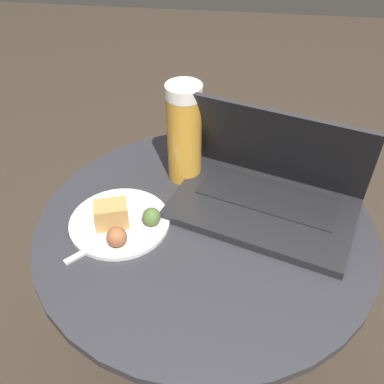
# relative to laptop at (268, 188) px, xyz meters

# --- Properties ---
(ground_plane) EXTENTS (6.00, 6.00, 0.00)m
(ground_plane) POSITION_rel_laptop_xyz_m (-0.12, -0.07, -0.61)
(ground_plane) COLOR #382D23
(table) EXTENTS (0.69, 0.69, 0.56)m
(table) POSITION_rel_laptop_xyz_m (-0.12, -0.07, -0.20)
(table) COLOR black
(table) RESTS_ON ground_plane
(laptop) EXTENTS (0.42, 0.33, 0.23)m
(laptop) POSITION_rel_laptop_xyz_m (0.00, 0.00, 0.00)
(laptop) COLOR #232326
(laptop) RESTS_ON table
(beer_glass) EXTENTS (0.08, 0.08, 0.23)m
(beer_glass) POSITION_rel_laptop_xyz_m (-0.19, 0.08, 0.07)
(beer_glass) COLOR gold
(beer_glass) RESTS_ON table
(snack_plate) EXTENTS (0.20, 0.20, 0.06)m
(snack_plate) POSITION_rel_laptop_xyz_m (-0.29, -0.10, -0.03)
(snack_plate) COLOR silver
(snack_plate) RESTS_ON table
(fork) EXTENTS (0.13, 0.14, 0.00)m
(fork) POSITION_rel_laptop_xyz_m (-0.30, -0.13, -0.04)
(fork) COLOR silver
(fork) RESTS_ON table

